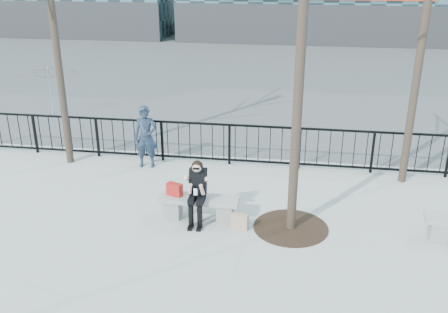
# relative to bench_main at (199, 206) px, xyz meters

# --- Properties ---
(ground) EXTENTS (120.00, 120.00, 0.00)m
(ground) POSITION_rel_bench_main_xyz_m (0.00, 0.00, -0.30)
(ground) COLOR #A7A6A2
(ground) RESTS_ON ground
(street_surface) EXTENTS (60.00, 23.00, 0.01)m
(street_surface) POSITION_rel_bench_main_xyz_m (0.00, 15.00, -0.30)
(street_surface) COLOR #474747
(street_surface) RESTS_ON ground
(railing) EXTENTS (14.00, 0.06, 1.10)m
(railing) POSITION_rel_bench_main_xyz_m (0.00, 3.00, 0.25)
(railing) COLOR black
(railing) RESTS_ON ground
(tree_grate) EXTENTS (1.50, 1.50, 0.02)m
(tree_grate) POSITION_rel_bench_main_xyz_m (1.90, -0.10, -0.29)
(tree_grate) COLOR black
(tree_grate) RESTS_ON ground
(bench_main) EXTENTS (1.65, 0.46, 0.49)m
(bench_main) POSITION_rel_bench_main_xyz_m (0.00, 0.00, 0.00)
(bench_main) COLOR slate
(bench_main) RESTS_ON ground
(seated_woman) EXTENTS (0.50, 0.64, 1.34)m
(seated_woman) POSITION_rel_bench_main_xyz_m (0.00, -0.16, 0.37)
(seated_woman) COLOR black
(seated_woman) RESTS_ON ground
(handbag) EXTENTS (0.36, 0.25, 0.27)m
(handbag) POSITION_rel_bench_main_xyz_m (-0.51, 0.02, 0.32)
(handbag) COLOR #B11A15
(handbag) RESTS_ON bench_main
(shopping_bag) EXTENTS (0.36, 0.19, 0.33)m
(shopping_bag) POSITION_rel_bench_main_xyz_m (0.88, -0.29, -0.14)
(shopping_bag) COLOR #C8AF8D
(shopping_bag) RESTS_ON ground
(standing_man) EXTENTS (0.64, 0.47, 1.62)m
(standing_man) POSITION_rel_bench_main_xyz_m (-1.88, 2.52, 0.51)
(standing_man) COLOR black
(standing_man) RESTS_ON ground
(vendor_umbrella) EXTENTS (2.56, 2.58, 1.78)m
(vendor_umbrella) POSITION_rel_bench_main_xyz_m (-6.22, 6.03, 0.59)
(vendor_umbrella) COLOR gold
(vendor_umbrella) RESTS_ON ground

